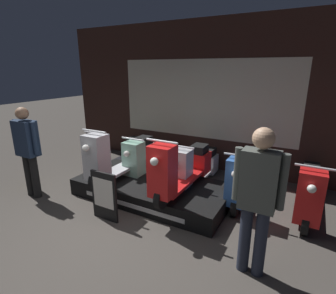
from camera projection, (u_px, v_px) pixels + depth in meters
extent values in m
plane|color=#423D38|center=(108.00, 242.00, 3.47)|extent=(30.00, 30.00, 0.00)
cube|color=#331E19|center=(204.00, 97.00, 5.74)|extent=(7.29, 0.08, 3.20)
cube|color=beige|center=(203.00, 100.00, 5.72)|extent=(4.01, 0.01, 1.70)
cube|color=black|center=(152.00, 189.00, 4.65)|extent=(2.70, 1.27, 0.30)
cube|color=silver|center=(131.00, 206.00, 4.12)|extent=(1.89, 0.01, 0.07)
cylinder|color=black|center=(97.00, 180.00, 4.26)|extent=(0.09, 0.33, 0.33)
cylinder|color=black|center=(145.00, 156.00, 5.42)|extent=(0.09, 0.33, 0.33)
cube|color=#BCBCC1|center=(124.00, 167.00, 4.84)|extent=(0.32, 1.29, 0.05)
cube|color=#BCBCC1|center=(97.00, 157.00, 4.17)|extent=(0.33, 0.30, 0.74)
cube|color=#BCBCC1|center=(144.00, 152.00, 5.38)|extent=(0.35, 0.35, 0.38)
cube|color=black|center=(144.00, 140.00, 5.30)|extent=(0.25, 0.32, 0.14)
cylinder|color=silver|center=(94.00, 131.00, 4.03)|extent=(0.47, 0.03, 0.03)
sphere|color=white|center=(86.00, 148.00, 3.93)|extent=(0.11, 0.11, 0.11)
cylinder|color=black|center=(162.00, 197.00, 3.70)|extent=(0.09, 0.33, 0.33)
cylinder|color=black|center=(199.00, 166.00, 4.86)|extent=(0.09, 0.33, 0.33)
cube|color=red|center=(183.00, 180.00, 4.28)|extent=(0.32, 1.29, 0.05)
cube|color=red|center=(162.00, 171.00, 3.61)|extent=(0.33, 0.30, 0.74)
cube|color=red|center=(199.00, 162.00, 4.82)|extent=(0.35, 0.35, 0.38)
cube|color=black|center=(199.00, 149.00, 4.73)|extent=(0.25, 0.32, 0.14)
cylinder|color=silver|center=(162.00, 141.00, 3.47)|extent=(0.47, 0.03, 0.03)
sphere|color=white|center=(154.00, 162.00, 3.37)|extent=(0.11, 0.11, 0.11)
cylinder|color=black|center=(96.00, 172.00, 5.39)|extent=(0.09, 0.33, 0.33)
cylinder|color=black|center=(135.00, 153.00, 6.56)|extent=(0.09, 0.33, 0.33)
cube|color=black|center=(118.00, 162.00, 5.98)|extent=(0.32, 1.29, 0.05)
cube|color=black|center=(95.00, 153.00, 5.30)|extent=(0.33, 0.30, 0.74)
cube|color=black|center=(135.00, 150.00, 6.51)|extent=(0.35, 0.35, 0.38)
cube|color=black|center=(134.00, 140.00, 6.43)|extent=(0.25, 0.32, 0.14)
cylinder|color=silver|center=(93.00, 133.00, 5.17)|extent=(0.47, 0.03, 0.03)
sphere|color=white|center=(87.00, 146.00, 5.07)|extent=(0.11, 0.11, 0.11)
cylinder|color=black|center=(134.00, 181.00, 4.94)|extent=(0.09, 0.33, 0.33)
cylinder|color=black|center=(169.00, 159.00, 6.11)|extent=(0.09, 0.33, 0.33)
cube|color=#8EC6AD|center=(153.00, 169.00, 5.53)|extent=(0.32, 1.29, 0.05)
cube|color=#8EC6AD|center=(134.00, 161.00, 4.85)|extent=(0.33, 0.30, 0.74)
cube|color=#8EC6AD|center=(169.00, 156.00, 6.07)|extent=(0.35, 0.35, 0.38)
cube|color=black|center=(169.00, 146.00, 5.98)|extent=(0.25, 0.32, 0.14)
cylinder|color=silver|center=(133.00, 139.00, 4.72)|extent=(0.47, 0.03, 0.03)
sphere|color=white|center=(127.00, 154.00, 4.62)|extent=(0.11, 0.11, 0.11)
cylinder|color=black|center=(180.00, 192.00, 4.50)|extent=(0.09, 0.33, 0.33)
cylinder|color=black|center=(208.00, 167.00, 5.66)|extent=(0.09, 0.33, 0.33)
cube|color=#BCBCC1|center=(196.00, 178.00, 5.08)|extent=(0.32, 1.29, 0.05)
cube|color=#BCBCC1|center=(181.00, 171.00, 4.41)|extent=(0.33, 0.30, 0.74)
cube|color=#BCBCC1|center=(208.00, 163.00, 5.62)|extent=(0.35, 0.35, 0.38)
cube|color=black|center=(208.00, 152.00, 5.54)|extent=(0.25, 0.32, 0.14)
cylinder|color=silver|center=(181.00, 146.00, 4.28)|extent=(0.47, 0.03, 0.03)
sphere|color=white|center=(175.00, 163.00, 4.17)|extent=(0.11, 0.11, 0.11)
cylinder|color=black|center=(236.00, 206.00, 4.05)|extent=(0.09, 0.33, 0.33)
cylinder|color=black|center=(254.00, 175.00, 5.22)|extent=(0.09, 0.33, 0.33)
cube|color=#386BBC|center=(246.00, 189.00, 4.64)|extent=(0.32, 1.29, 0.05)
cube|color=#386BBC|center=(238.00, 182.00, 3.96)|extent=(0.33, 0.30, 0.74)
cube|color=#386BBC|center=(254.00, 171.00, 5.17)|extent=(0.35, 0.35, 0.38)
cube|color=black|center=(255.00, 159.00, 5.09)|extent=(0.25, 0.32, 0.14)
cylinder|color=silver|center=(240.00, 156.00, 3.83)|extent=(0.47, 0.03, 0.03)
sphere|color=white|center=(235.00, 174.00, 3.73)|extent=(0.11, 0.11, 0.11)
cylinder|color=black|center=(305.00, 223.00, 3.60)|extent=(0.09, 0.33, 0.33)
cylinder|color=black|center=(308.00, 185.00, 4.77)|extent=(0.09, 0.33, 0.33)
cube|color=red|center=(307.00, 202.00, 4.19)|extent=(0.32, 1.29, 0.05)
cube|color=red|center=(310.00, 197.00, 3.51)|extent=(0.33, 0.30, 0.74)
cube|color=red|center=(309.00, 181.00, 4.73)|extent=(0.35, 0.35, 0.38)
cube|color=black|center=(311.00, 168.00, 4.64)|extent=(0.25, 0.32, 0.14)
cylinder|color=silver|center=(315.00, 167.00, 3.38)|extent=(0.47, 0.03, 0.03)
sphere|color=white|center=(312.00, 189.00, 3.28)|extent=(0.11, 0.11, 0.11)
cylinder|color=black|center=(29.00, 175.00, 4.67)|extent=(0.13, 0.13, 0.77)
cylinder|color=black|center=(35.00, 177.00, 4.59)|extent=(0.13, 0.13, 0.77)
cube|color=#1E2D47|center=(26.00, 138.00, 4.43)|extent=(0.40, 0.22, 0.61)
cylinder|color=#1E2D47|center=(17.00, 135.00, 4.54)|extent=(0.08, 0.08, 0.56)
cylinder|color=#1E2D47|center=(35.00, 139.00, 4.31)|extent=(0.08, 0.08, 0.56)
sphere|color=#A87A5B|center=(22.00, 113.00, 4.31)|extent=(0.21, 0.21, 0.21)
cylinder|color=#232838|center=(245.00, 238.00, 2.90)|extent=(0.13, 0.13, 0.80)
cylinder|color=#232838|center=(260.00, 243.00, 2.83)|extent=(0.13, 0.13, 0.80)
cube|color=#474C47|center=(259.00, 180.00, 2.66)|extent=(0.37, 0.21, 0.63)
cylinder|color=#474C47|center=(237.00, 174.00, 2.75)|extent=(0.08, 0.08, 0.58)
cylinder|color=#474C47|center=(283.00, 183.00, 2.55)|extent=(0.08, 0.08, 0.58)
sphere|color=tan|center=(264.00, 138.00, 2.53)|extent=(0.22, 0.22, 0.22)
cube|color=black|center=(104.00, 196.00, 3.89)|extent=(0.45, 0.04, 0.77)
cube|color=white|center=(103.00, 193.00, 3.86)|extent=(0.37, 0.01, 0.46)
cylinder|color=gold|center=(28.00, 166.00, 4.94)|extent=(0.12, 0.12, 0.89)
sphere|color=gold|center=(24.00, 141.00, 4.80)|extent=(0.11, 0.11, 0.11)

